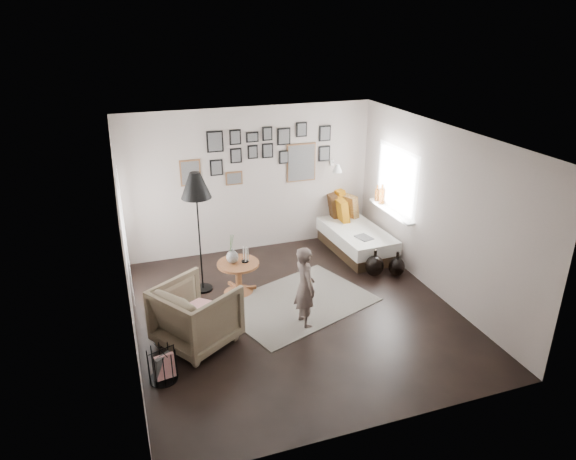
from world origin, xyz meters
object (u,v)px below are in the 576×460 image
object	(u,v)px
demijohn_large	(374,266)
child	(305,287)
daybed	(350,232)
pedestal_table	(239,279)
armchair	(196,315)
magazine_basket	(162,365)
demijohn_small	(397,267)
vase	(232,255)
floor_lamp	(196,190)

from	to	relation	value
demijohn_large	child	world-z (taller)	child
daybed	child	world-z (taller)	child
pedestal_table	armchair	distance (m)	1.42
armchair	magazine_basket	size ratio (longest dim) A/B	2.18
armchair	demijohn_small	distance (m)	3.55
demijohn_small	child	bearing A→B (deg)	-156.41
daybed	demijohn_large	distance (m)	1.20
vase	daybed	size ratio (longest dim) A/B	0.23
vase	magazine_basket	xyz separation A→B (m)	(-1.28, -1.76, -0.45)
vase	magazine_basket	distance (m)	2.22
pedestal_table	floor_lamp	world-z (taller)	floor_lamp
vase	floor_lamp	distance (m)	1.13
pedestal_table	demijohn_small	xyz separation A→B (m)	(2.61, -0.31, -0.08)
pedestal_table	demijohn_small	bearing A→B (deg)	-6.82
daybed	magazine_basket	bearing A→B (deg)	-146.40
floor_lamp	demijohn_large	xyz separation A→B (m)	(2.78, -0.46, -1.48)
vase	armchair	bearing A→B (deg)	-123.42
demijohn_small	armchair	bearing A→B (deg)	-166.69
armchair	child	size ratio (longest dim) A/B	0.79
floor_lamp	demijohn_small	size ratio (longest dim) A/B	4.52
armchair	magazine_basket	world-z (taller)	armchair
magazine_basket	demijohn_small	bearing A→B (deg)	19.76
pedestal_table	demijohn_large	world-z (taller)	pedestal_table
armchair	demijohn_large	bearing A→B (deg)	-106.25
child	daybed	bearing A→B (deg)	-44.37
magazine_basket	child	xyz separation A→B (m)	(2.01, 0.57, 0.39)
armchair	demijohn_large	world-z (taller)	armchair
demijohn_small	child	xyz separation A→B (m)	(-1.96, -0.86, 0.43)
vase	demijohn_small	xyz separation A→B (m)	(2.69, -0.33, -0.49)
demijohn_large	demijohn_small	xyz separation A→B (m)	(0.35, -0.12, -0.02)
pedestal_table	demijohn_small	distance (m)	2.63
demijohn_small	child	size ratio (longest dim) A/B	0.36
daybed	demijohn_large	bearing A→B (deg)	-98.17
floor_lamp	demijohn_large	world-z (taller)	floor_lamp
daybed	floor_lamp	world-z (taller)	floor_lamp
armchair	demijohn_small	world-z (taller)	armchair
demijohn_large	child	xyz separation A→B (m)	(-1.61, -0.98, 0.41)
child	pedestal_table	bearing A→B (deg)	23.36
pedestal_table	vase	distance (m)	0.42
armchair	demijohn_large	size ratio (longest dim) A/B	1.98
armchair	floor_lamp	size ratio (longest dim) A/B	0.48
pedestal_table	demijohn_large	xyz separation A→B (m)	(2.26, -0.19, -0.05)
demijohn_small	pedestal_table	bearing A→B (deg)	173.18
pedestal_table	demijohn_large	distance (m)	2.27
pedestal_table	floor_lamp	distance (m)	1.54
vase	floor_lamp	xyz separation A→B (m)	(-0.44, 0.24, 1.01)
demijohn_small	daybed	bearing A→B (deg)	100.15
vase	child	xyz separation A→B (m)	(0.73, -1.19, -0.06)
armchair	magazine_basket	bearing A→B (deg)	106.48
daybed	demijohn_small	bearing A→B (deg)	-82.48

